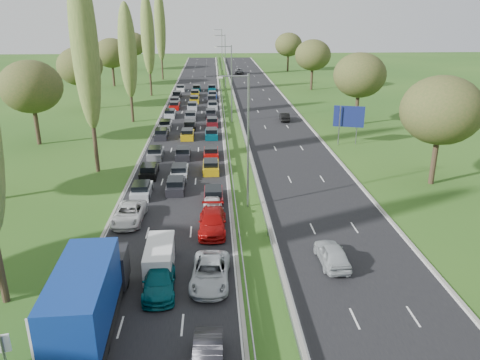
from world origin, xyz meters
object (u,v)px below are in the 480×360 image
object	(u,v)px
blue_lorry	(89,295)
white_van_rear	(160,256)
near_car_2	(129,214)
direction_sign	(349,118)

from	to	relation	value
blue_lorry	white_van_rear	bearing A→B (deg)	61.46
blue_lorry	white_van_rear	xyz separation A→B (m)	(3.18, 6.42, -1.21)
near_car_2	white_van_rear	bearing A→B (deg)	-64.50
near_car_2	direction_sign	size ratio (longest dim) A/B	1.00
white_van_rear	direction_sign	bearing A→B (deg)	54.09
near_car_2	white_van_rear	size ratio (longest dim) A/B	1.11
near_car_2	blue_lorry	world-z (taller)	blue_lorry
blue_lorry	white_van_rear	size ratio (longest dim) A/B	2.14
blue_lorry	direction_sign	distance (m)	45.03
near_car_2	white_van_rear	distance (m)	8.59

